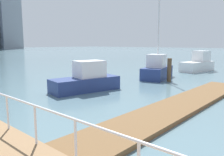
# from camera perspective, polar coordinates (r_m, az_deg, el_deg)

# --- Properties ---
(ground_plane) EXTENTS (300.00, 300.00, 0.00)m
(ground_plane) POSITION_cam_1_polar(r_m,az_deg,el_deg) (15.26, -23.93, -3.59)
(ground_plane) COLOR slate
(floating_dock) EXTENTS (15.12, 2.00, 0.18)m
(floating_dock) POSITION_cam_1_polar(r_m,az_deg,el_deg) (11.53, 16.74, -6.56)
(floating_dock) COLOR brown
(floating_dock) RESTS_ON ground_plane
(boardwalk_railing) EXTENTS (0.06, 28.00, 1.08)m
(boardwalk_railing) POSITION_cam_1_polar(r_m,az_deg,el_deg) (5.66, -14.57, -10.28)
(boardwalk_railing) COLOR white
(boardwalk_railing) RESTS_ON boardwalk
(dock_piling_0) EXTENTS (0.34, 0.34, 1.88)m
(dock_piling_0) POSITION_cam_1_polar(r_m,az_deg,el_deg) (18.63, 14.16, 1.93)
(dock_piling_0) COLOR brown
(dock_piling_0) RESTS_ON ground_plane
(moored_boat_0) EXTENTS (4.71, 2.49, 1.94)m
(moored_boat_0) POSITION_cam_1_polar(r_m,az_deg,el_deg) (14.78, -6.42, -0.45)
(moored_boat_0) COLOR navy
(moored_boat_0) RESTS_ON ground_plane
(moored_boat_2) EXTENTS (4.70, 2.39, 2.23)m
(moored_boat_2) POSITION_cam_1_polar(r_m,az_deg,el_deg) (26.93, 20.80, 3.36)
(moored_boat_2) COLOR white
(moored_boat_2) RESTS_ON ground_plane
(moored_boat_3) EXTENTS (4.41, 2.64, 7.06)m
(moored_boat_3) POSITION_cam_1_polar(r_m,az_deg,el_deg) (20.12, 11.24, 2.08)
(moored_boat_3) COLOR navy
(moored_boat_3) RESTS_ON ground_plane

